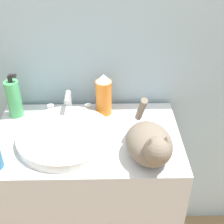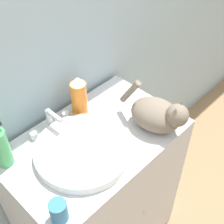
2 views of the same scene
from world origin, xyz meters
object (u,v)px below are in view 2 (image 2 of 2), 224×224
Objects in this scene: cat at (158,114)px; soap_bottle at (1,148)px; cup at (59,211)px; spray_bottle at (79,96)px.

cat is 0.66m from soap_bottle.
cat is 3.92× the size of cup.
spray_bottle is at bearing 1.57° from soap_bottle.
soap_bottle is (-0.58, 0.31, 0.02)m from cat.
soap_bottle is 0.35m from cup.
cat is 1.58× the size of soap_bottle.
spray_bottle is 0.54m from cup.
cup is at bearing -90.41° from soap_bottle.
soap_bottle reaches higher than cup.
soap_bottle is 0.41m from spray_bottle.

